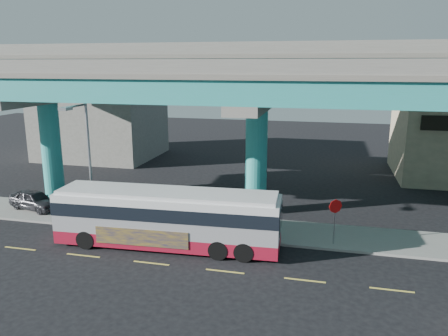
% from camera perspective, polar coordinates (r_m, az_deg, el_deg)
% --- Properties ---
extents(ground, '(120.00, 120.00, 0.00)m').
position_cam_1_polar(ground, '(22.99, 0.30, -13.03)').
color(ground, black).
rests_on(ground, ground).
extents(sidewalk, '(70.00, 4.00, 0.15)m').
position_cam_1_polar(sidewalk, '(27.89, 2.91, -7.96)').
color(sidewalk, gray).
rests_on(sidewalk, ground).
extents(lane_markings, '(58.00, 0.12, 0.01)m').
position_cam_1_polar(lane_markings, '(22.73, 0.12, -13.34)').
color(lane_markings, '#D8C64C').
rests_on(lane_markings, ground).
extents(viaduct, '(52.00, 12.40, 11.70)m').
position_cam_1_polar(viaduct, '(29.53, 4.45, 11.28)').
color(viaduct, teal).
rests_on(viaduct, ground).
extents(building_concrete, '(12.00, 10.00, 9.00)m').
position_cam_1_polar(building_concrete, '(50.81, -15.76, 6.49)').
color(building_concrete, gray).
rests_on(building_concrete, ground).
extents(transit_bus, '(12.99, 3.38, 3.30)m').
position_cam_1_polar(transit_bus, '(25.15, -7.39, -6.26)').
color(transit_bus, maroon).
rests_on(transit_bus, ground).
extents(parked_car, '(3.52, 4.76, 1.36)m').
position_cam_1_polar(parked_car, '(33.86, -23.51, -3.84)').
color(parked_car, '#2D2D32').
rests_on(parked_car, sidewalk).
extents(street_lamp, '(0.50, 2.56, 7.90)m').
position_cam_1_polar(street_lamp, '(28.01, -17.85, 2.57)').
color(street_lamp, gray).
rests_on(street_lamp, sidewalk).
extents(stop_sign, '(0.72, 0.42, 2.69)m').
position_cam_1_polar(stop_sign, '(25.55, 14.33, -5.58)').
color(stop_sign, gray).
rests_on(stop_sign, sidewalk).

